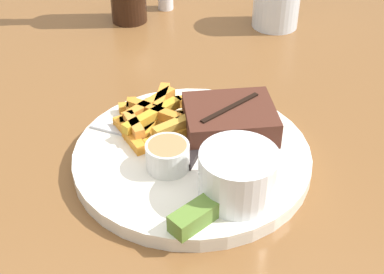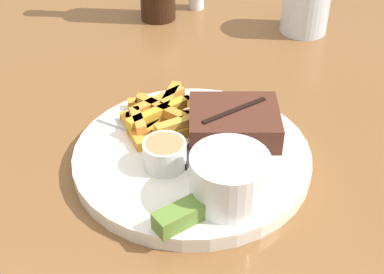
{
  "view_description": "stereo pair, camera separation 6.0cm",
  "coord_description": "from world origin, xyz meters",
  "px_view_note": "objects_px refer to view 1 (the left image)",
  "views": [
    {
      "loc": [
        -0.03,
        -0.48,
        1.16
      ],
      "look_at": [
        0.0,
        0.0,
        0.8
      ],
      "focal_mm": 50.0,
      "sensor_mm": 36.0,
      "label": 1
    },
    {
      "loc": [
        0.03,
        -0.48,
        1.16
      ],
      "look_at": [
        0.0,
        0.0,
        0.8
      ],
      "focal_mm": 50.0,
      "sensor_mm": 36.0,
      "label": 2
    }
  ],
  "objects_px": {
    "coleslaw_cup": "(238,172)",
    "fork_utensil": "(137,136)",
    "steak_portion": "(230,119)",
    "knife_utensil": "(203,134)",
    "pickle_spear": "(195,214)",
    "dipping_sauce_cup": "(168,155)",
    "dinner_plate": "(192,157)"
  },
  "relations": [
    {
      "from": "fork_utensil",
      "to": "pickle_spear",
      "type": "bearing_deg",
      "value": -41.42
    },
    {
      "from": "pickle_spear",
      "to": "dipping_sauce_cup",
      "type": "bearing_deg",
      "value": 106.09
    },
    {
      "from": "steak_portion",
      "to": "knife_utensil",
      "type": "bearing_deg",
      "value": -161.8
    },
    {
      "from": "dipping_sauce_cup",
      "to": "dinner_plate",
      "type": "bearing_deg",
      "value": 44.02
    },
    {
      "from": "dipping_sauce_cup",
      "to": "pickle_spear",
      "type": "bearing_deg",
      "value": -73.91
    },
    {
      "from": "coleslaw_cup",
      "to": "fork_utensil",
      "type": "bearing_deg",
      "value": 135.29
    },
    {
      "from": "dipping_sauce_cup",
      "to": "steak_portion",
      "type": "bearing_deg",
      "value": 40.74
    },
    {
      "from": "knife_utensil",
      "to": "pickle_spear",
      "type": "bearing_deg",
      "value": -164.04
    },
    {
      "from": "coleslaw_cup",
      "to": "pickle_spear",
      "type": "xyz_separation_m",
      "value": [
        -0.05,
        -0.04,
        -0.02
      ]
    },
    {
      "from": "coleslaw_cup",
      "to": "knife_utensil",
      "type": "height_order",
      "value": "coleslaw_cup"
    },
    {
      "from": "steak_portion",
      "to": "dipping_sauce_cup",
      "type": "xyz_separation_m",
      "value": [
        -0.08,
        -0.07,
        0.0
      ]
    },
    {
      "from": "coleslaw_cup",
      "to": "dipping_sauce_cup",
      "type": "distance_m",
      "value": 0.09
    },
    {
      "from": "dinner_plate",
      "to": "knife_utensil",
      "type": "relative_size",
      "value": 1.74
    },
    {
      "from": "dinner_plate",
      "to": "dipping_sauce_cup",
      "type": "height_order",
      "value": "dipping_sauce_cup"
    },
    {
      "from": "dipping_sauce_cup",
      "to": "knife_utensil",
      "type": "height_order",
      "value": "dipping_sauce_cup"
    },
    {
      "from": "pickle_spear",
      "to": "knife_utensil",
      "type": "bearing_deg",
      "value": 82.43
    },
    {
      "from": "fork_utensil",
      "to": "steak_portion",
      "type": "bearing_deg",
      "value": 29.18
    },
    {
      "from": "steak_portion",
      "to": "coleslaw_cup",
      "type": "bearing_deg",
      "value": -92.34
    },
    {
      "from": "coleslaw_cup",
      "to": "dipping_sauce_cup",
      "type": "xyz_separation_m",
      "value": [
        -0.07,
        0.05,
        -0.01
      ]
    },
    {
      "from": "steak_portion",
      "to": "knife_utensil",
      "type": "relative_size",
      "value": 0.71
    },
    {
      "from": "coleslaw_cup",
      "to": "fork_utensil",
      "type": "height_order",
      "value": "coleslaw_cup"
    },
    {
      "from": "fork_utensil",
      "to": "knife_utensil",
      "type": "height_order",
      "value": "knife_utensil"
    },
    {
      "from": "dipping_sauce_cup",
      "to": "coleslaw_cup",
      "type": "bearing_deg",
      "value": -34.04
    },
    {
      "from": "pickle_spear",
      "to": "knife_utensil",
      "type": "distance_m",
      "value": 0.14
    },
    {
      "from": "dinner_plate",
      "to": "coleslaw_cup",
      "type": "xyz_separation_m",
      "value": [
        0.04,
        -0.08,
        0.04
      ]
    },
    {
      "from": "dinner_plate",
      "to": "steak_portion",
      "type": "height_order",
      "value": "steak_portion"
    },
    {
      "from": "knife_utensil",
      "to": "dipping_sauce_cup",
      "type": "bearing_deg",
      "value": 165.19
    },
    {
      "from": "steak_portion",
      "to": "coleslaw_cup",
      "type": "relative_size",
      "value": 1.37
    },
    {
      "from": "dinner_plate",
      "to": "pickle_spear",
      "type": "distance_m",
      "value": 0.11
    },
    {
      "from": "dinner_plate",
      "to": "dipping_sauce_cup",
      "type": "xyz_separation_m",
      "value": [
        -0.03,
        -0.03,
        0.03
      ]
    },
    {
      "from": "steak_portion",
      "to": "dinner_plate",
      "type": "bearing_deg",
      "value": -141.38
    },
    {
      "from": "coleslaw_cup",
      "to": "knife_utensil",
      "type": "bearing_deg",
      "value": 105.28
    }
  ]
}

